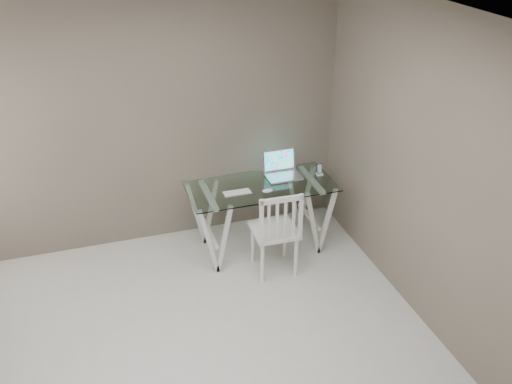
% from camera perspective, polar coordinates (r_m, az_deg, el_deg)
% --- Properties ---
extents(room, '(4.50, 4.52, 2.71)m').
position_cam_1_polar(room, '(3.68, -6.93, 0.33)').
color(room, beige).
rests_on(room, ground).
extents(desk, '(1.50, 0.70, 0.75)m').
position_cam_1_polar(desk, '(5.96, 0.48, -2.44)').
color(desk, silver).
rests_on(desk, ground).
extents(chair, '(0.44, 0.44, 0.93)m').
position_cam_1_polar(chair, '(5.50, 2.10, -3.73)').
color(chair, white).
rests_on(chair, ground).
extents(laptop, '(0.36, 0.30, 0.25)m').
position_cam_1_polar(laptop, '(5.98, 2.57, 2.27)').
color(laptop, silver).
rests_on(laptop, desk).
extents(keyboard, '(0.29, 0.12, 0.01)m').
position_cam_1_polar(keyboard, '(5.64, -1.91, -0.07)').
color(keyboard, silver).
rests_on(keyboard, desk).
extents(mouse, '(0.11, 0.06, 0.03)m').
position_cam_1_polar(mouse, '(5.65, 1.15, 0.13)').
color(mouse, white).
rests_on(mouse, desk).
extents(phone_dock, '(0.06, 0.06, 0.12)m').
position_cam_1_polar(phone_dock, '(6.03, 6.35, 2.03)').
color(phone_dock, white).
rests_on(phone_dock, desk).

